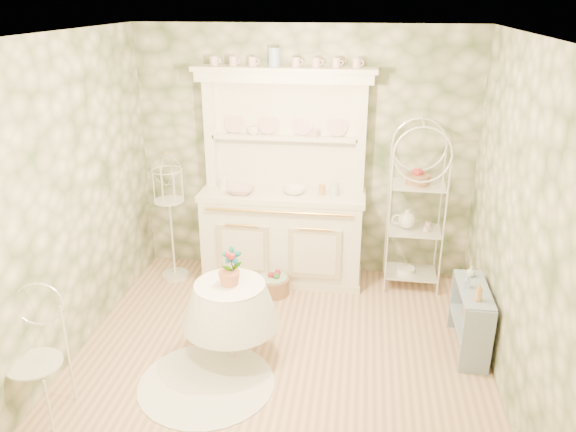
# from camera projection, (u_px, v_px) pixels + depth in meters

# --- Properties ---
(floor) EXTENTS (3.60, 3.60, 0.00)m
(floor) POSITION_uv_depth(u_px,v_px,m) (280.00, 359.00, 4.89)
(floor) COLOR #D2AB86
(floor) RESTS_ON ground
(ceiling) EXTENTS (3.60, 3.60, 0.00)m
(ceiling) POSITION_uv_depth(u_px,v_px,m) (278.00, 35.00, 3.89)
(ceiling) COLOR white
(ceiling) RESTS_ON floor
(wall_left) EXTENTS (3.60, 3.60, 0.00)m
(wall_left) POSITION_uv_depth(u_px,v_px,m) (63.00, 205.00, 4.62)
(wall_left) COLOR beige
(wall_left) RESTS_ON floor
(wall_right) EXTENTS (3.60, 3.60, 0.00)m
(wall_right) POSITION_uv_depth(u_px,v_px,m) (519.00, 228.00, 4.16)
(wall_right) COLOR beige
(wall_right) RESTS_ON floor
(wall_back) EXTENTS (3.60, 3.60, 0.00)m
(wall_back) POSITION_uv_depth(u_px,v_px,m) (304.00, 155.00, 6.05)
(wall_back) COLOR beige
(wall_back) RESTS_ON floor
(wall_front) EXTENTS (3.60, 3.60, 0.00)m
(wall_front) POSITION_uv_depth(u_px,v_px,m) (224.00, 350.00, 2.73)
(wall_front) COLOR beige
(wall_front) RESTS_ON floor
(kitchen_dresser) EXTENTS (1.87, 0.61, 2.29)m
(kitchen_dresser) POSITION_uv_depth(u_px,v_px,m) (282.00, 180.00, 5.89)
(kitchen_dresser) COLOR white
(kitchen_dresser) RESTS_ON floor
(bakers_rack) EXTENTS (0.61, 0.45, 1.92)m
(bakers_rack) POSITION_uv_depth(u_px,v_px,m) (416.00, 202.00, 5.79)
(bakers_rack) COLOR white
(bakers_rack) RESTS_ON floor
(side_shelf) EXTENTS (0.26, 0.69, 0.59)m
(side_shelf) POSITION_uv_depth(u_px,v_px,m) (470.00, 321.00, 4.92)
(side_shelf) COLOR #8B9DB2
(side_shelf) RESTS_ON floor
(round_table) EXTENTS (0.63, 0.63, 0.64)m
(round_table) POSITION_uv_depth(u_px,v_px,m) (231.00, 325.00, 4.82)
(round_table) COLOR white
(round_table) RESTS_ON floor
(cafe_chair) EXTENTS (0.56, 0.56, 0.99)m
(cafe_chair) POSITION_uv_depth(u_px,v_px,m) (33.00, 359.00, 4.08)
(cafe_chair) COLOR white
(cafe_chair) RESTS_ON floor
(birdcage_stand) EXTENTS (0.40, 0.40, 1.52)m
(birdcage_stand) POSITION_uv_depth(u_px,v_px,m) (170.00, 213.00, 6.05)
(birdcage_stand) COLOR white
(birdcage_stand) RESTS_ON floor
(floor_basket) EXTENTS (0.43, 0.43, 0.25)m
(floor_basket) POSITION_uv_depth(u_px,v_px,m) (273.00, 283.00, 5.92)
(floor_basket) COLOR #A57655
(floor_basket) RESTS_ON floor
(lace_rug) EXTENTS (1.16, 1.16, 0.01)m
(lace_rug) POSITION_uv_depth(u_px,v_px,m) (207.00, 383.00, 4.58)
(lace_rug) COLOR white
(lace_rug) RESTS_ON floor
(bowl_floral) EXTENTS (0.31, 0.31, 0.07)m
(bowl_floral) POSITION_uv_depth(u_px,v_px,m) (241.00, 193.00, 5.90)
(bowl_floral) COLOR white
(bowl_floral) RESTS_ON kitchen_dresser
(bowl_white) EXTENTS (0.30, 0.30, 0.07)m
(bowl_white) POSITION_uv_depth(u_px,v_px,m) (294.00, 193.00, 5.90)
(bowl_white) COLOR white
(bowl_white) RESTS_ON kitchen_dresser
(cup_left) EXTENTS (0.16, 0.16, 0.09)m
(cup_left) POSITION_uv_depth(u_px,v_px,m) (253.00, 132.00, 5.91)
(cup_left) COLOR white
(cup_left) RESTS_ON kitchen_dresser
(cup_right) EXTENTS (0.11, 0.11, 0.08)m
(cup_right) POSITION_uv_depth(u_px,v_px,m) (315.00, 134.00, 5.81)
(cup_right) COLOR white
(cup_right) RESTS_ON kitchen_dresser
(potted_geranium) EXTENTS (0.20, 0.18, 0.33)m
(potted_geranium) POSITION_uv_depth(u_px,v_px,m) (232.00, 269.00, 4.63)
(potted_geranium) COLOR #3F7238
(potted_geranium) RESTS_ON round_table
(bottle_amber) EXTENTS (0.08, 0.08, 0.16)m
(bottle_amber) POSITION_uv_depth(u_px,v_px,m) (479.00, 293.00, 4.59)
(bottle_amber) COLOR tan
(bottle_amber) RESTS_ON side_shelf
(bottle_blue) EXTENTS (0.06, 0.06, 0.11)m
(bottle_blue) POSITION_uv_depth(u_px,v_px,m) (468.00, 283.00, 4.81)
(bottle_blue) COLOR #90A8D7
(bottle_blue) RESTS_ON side_shelf
(bottle_glass) EXTENTS (0.10, 0.10, 0.10)m
(bottle_glass) POSITION_uv_depth(u_px,v_px,m) (471.00, 273.00, 5.00)
(bottle_glass) COLOR silver
(bottle_glass) RESTS_ON side_shelf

